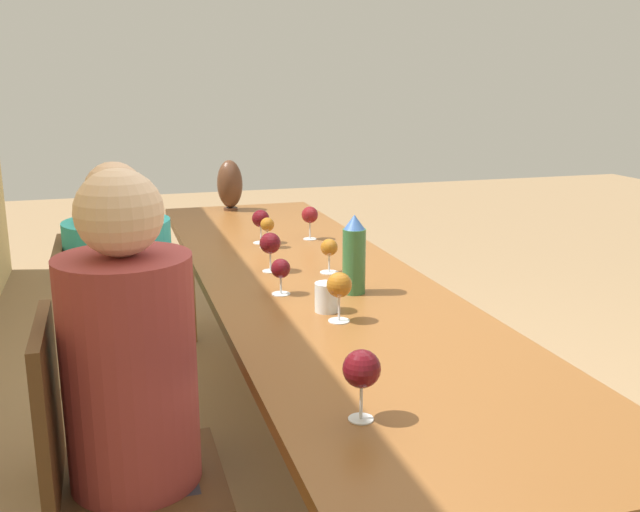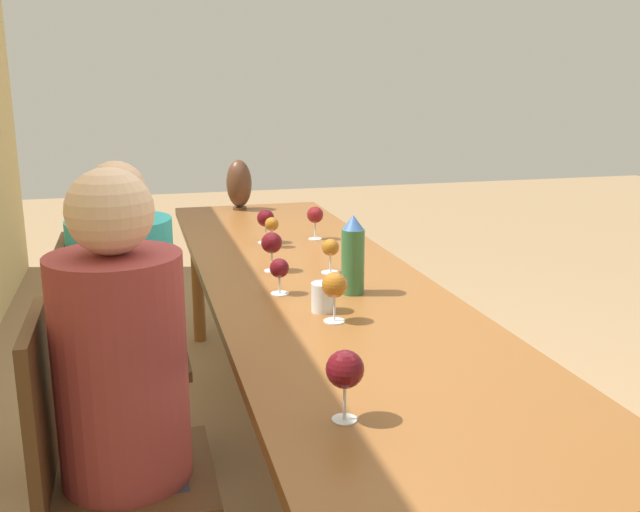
% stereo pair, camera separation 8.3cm
% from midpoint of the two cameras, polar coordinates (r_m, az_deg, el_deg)
% --- Properties ---
extents(ground_plane, '(14.00, 14.00, 0.00)m').
position_cam_midpoint_polar(ground_plane, '(2.96, -1.39, -16.12)').
color(ground_plane, '#937551').
extents(dining_table, '(3.16, 0.81, 0.77)m').
position_cam_midpoint_polar(dining_table, '(2.67, -1.48, -3.00)').
color(dining_table, brown).
rests_on(dining_table, ground_plane).
extents(water_bottle, '(0.08, 0.08, 0.27)m').
position_cam_midpoint_polar(water_bottle, '(2.41, 1.76, 0.04)').
color(water_bottle, '#336638').
rests_on(water_bottle, dining_table).
extents(water_tumbler, '(0.08, 0.08, 0.09)m').
position_cam_midpoint_polar(water_tumbler, '(2.24, -0.52, -3.32)').
color(water_tumbler, silver).
rests_on(water_tumbler, dining_table).
extents(vase, '(0.14, 0.14, 0.28)m').
position_cam_midpoint_polar(vase, '(3.99, -7.82, 5.70)').
color(vase, '#4C2D1E').
rests_on(vase, dining_table).
extents(wine_glass_0, '(0.07, 0.07, 0.13)m').
position_cam_midpoint_polar(wine_glass_0, '(3.09, -5.00, 2.40)').
color(wine_glass_0, silver).
rests_on(wine_glass_0, dining_table).
extents(wine_glass_1, '(0.08, 0.08, 0.15)m').
position_cam_midpoint_polar(wine_glass_1, '(3.17, -5.52, 2.94)').
color(wine_glass_1, silver).
rests_on(wine_glass_1, dining_table).
extents(wine_glass_2, '(0.08, 0.08, 0.15)m').
position_cam_midpoint_polar(wine_glass_2, '(2.13, 0.43, -2.42)').
color(wine_glass_2, silver).
rests_on(wine_glass_2, dining_table).
extents(wine_glass_3, '(0.08, 0.08, 0.15)m').
position_cam_midpoint_polar(wine_glass_3, '(2.70, -4.89, 0.97)').
color(wine_glass_3, silver).
rests_on(wine_glass_3, dining_table).
extents(wine_glass_4, '(0.07, 0.07, 0.13)m').
position_cam_midpoint_polar(wine_glass_4, '(2.67, -0.15, 0.59)').
color(wine_glass_4, silver).
rests_on(wine_glass_4, dining_table).
extents(wine_glass_5, '(0.08, 0.08, 0.15)m').
position_cam_midpoint_polar(wine_glass_5, '(3.23, -1.56, 3.25)').
color(wine_glass_5, silver).
rests_on(wine_glass_5, dining_table).
extents(wine_glass_6, '(0.07, 0.07, 0.12)m').
position_cam_midpoint_polar(wine_glass_6, '(2.41, -4.15, -1.10)').
color(wine_glass_6, silver).
rests_on(wine_glass_6, dining_table).
extents(wine_glass_7, '(0.08, 0.08, 0.16)m').
position_cam_midpoint_polar(wine_glass_7, '(1.53, 1.78, -9.09)').
color(wine_glass_7, silver).
rests_on(wine_glass_7, dining_table).
extents(chair_near, '(0.44, 0.44, 0.92)m').
position_cam_midpoint_polar(chair_near, '(2.00, -17.71, -16.14)').
color(chair_near, brown).
rests_on(chair_near, ground_plane).
extents(chair_far, '(0.44, 0.44, 0.92)m').
position_cam_midpoint_polar(chair_far, '(2.77, -17.58, -7.39)').
color(chair_far, brown).
rests_on(chair_far, ground_plane).
extents(person_near, '(0.33, 0.33, 1.28)m').
position_cam_midpoint_polar(person_near, '(1.91, -15.63, -11.06)').
color(person_near, '#2D2D38').
rests_on(person_near, ground_plane).
extents(person_far, '(0.38, 0.38, 1.20)m').
position_cam_midpoint_polar(person_far, '(2.72, -15.99, -4.59)').
color(person_far, '#2D2D38').
rests_on(person_far, ground_plane).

